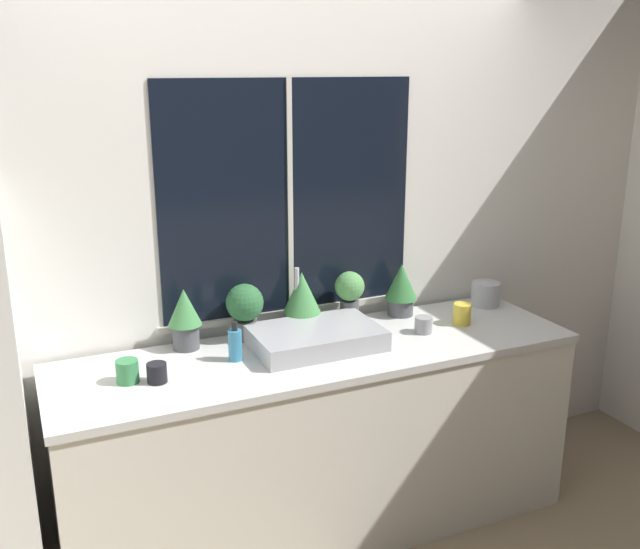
# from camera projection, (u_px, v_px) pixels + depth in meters

# --- Properties ---
(wall_back) EXTENTS (8.00, 0.09, 2.70)m
(wall_back) POSITION_uv_depth(u_px,v_px,m) (287.00, 236.00, 3.42)
(wall_back) COLOR silver
(wall_back) RESTS_ON ground_plane
(wall_right) EXTENTS (0.06, 7.00, 2.70)m
(wall_right) POSITION_uv_depth(u_px,v_px,m) (536.00, 184.00, 4.95)
(wall_right) COLOR silver
(wall_right) RESTS_ON ground_plane
(counter) EXTENTS (2.38, 0.68, 0.92)m
(counter) POSITION_uv_depth(u_px,v_px,m) (321.00, 440.00, 3.32)
(counter) COLOR silver
(counter) RESTS_ON ground_plane
(sink) EXTENTS (0.57, 0.43, 0.31)m
(sink) POSITION_uv_depth(u_px,v_px,m) (315.00, 337.00, 3.21)
(sink) COLOR #ADADB2
(sink) RESTS_ON counter
(potted_plant_far_left) EXTENTS (0.15, 0.15, 0.28)m
(potted_plant_far_left) POSITION_uv_depth(u_px,v_px,m) (185.00, 316.00, 3.16)
(potted_plant_far_left) COLOR #4C4C51
(potted_plant_far_left) RESTS_ON counter
(potted_plant_left) EXTENTS (0.17, 0.17, 0.27)m
(potted_plant_left) POSITION_uv_depth(u_px,v_px,m) (245.00, 307.00, 3.27)
(potted_plant_left) COLOR #4C4C51
(potted_plant_left) RESTS_ON counter
(potted_plant_center) EXTENTS (0.18, 0.18, 0.29)m
(potted_plant_center) POSITION_uv_depth(u_px,v_px,m) (302.00, 296.00, 3.37)
(potted_plant_center) COLOR #4C4C51
(potted_plant_center) RESTS_ON counter
(potted_plant_right) EXTENTS (0.15, 0.15, 0.26)m
(potted_plant_right) POSITION_uv_depth(u_px,v_px,m) (350.00, 293.00, 3.48)
(potted_plant_right) COLOR #4C4C51
(potted_plant_right) RESTS_ON counter
(potted_plant_far_right) EXTENTS (0.17, 0.17, 0.27)m
(potted_plant_far_right) POSITION_uv_depth(u_px,v_px,m) (401.00, 287.00, 3.60)
(potted_plant_far_right) COLOR #4C4C51
(potted_plant_far_right) RESTS_ON counter
(soap_bottle) EXTENTS (0.06, 0.06, 0.18)m
(soap_bottle) POSITION_uv_depth(u_px,v_px,m) (235.00, 344.00, 3.05)
(soap_bottle) COLOR teal
(soap_bottle) RESTS_ON counter
(mug_black) EXTENTS (0.08, 0.08, 0.08)m
(mug_black) POSITION_uv_depth(u_px,v_px,m) (157.00, 373.00, 2.85)
(mug_black) COLOR black
(mug_black) RESTS_ON counter
(mug_grey) EXTENTS (0.08, 0.08, 0.08)m
(mug_grey) POSITION_uv_depth(u_px,v_px,m) (423.00, 325.00, 3.38)
(mug_grey) COLOR gray
(mug_grey) RESTS_ON counter
(mug_yellow) EXTENTS (0.09, 0.09, 0.10)m
(mug_yellow) POSITION_uv_depth(u_px,v_px,m) (462.00, 314.00, 3.49)
(mug_yellow) COLOR gold
(mug_yellow) RESTS_ON counter
(mug_green) EXTENTS (0.09, 0.09, 0.09)m
(mug_green) POSITION_uv_depth(u_px,v_px,m) (127.00, 371.00, 2.85)
(mug_green) COLOR #38844C
(mug_green) RESTS_ON counter
(kettle) EXTENTS (0.15, 0.15, 0.14)m
(kettle) POSITION_uv_depth(u_px,v_px,m) (486.00, 293.00, 3.76)
(kettle) COLOR #B2B2B7
(kettle) RESTS_ON counter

